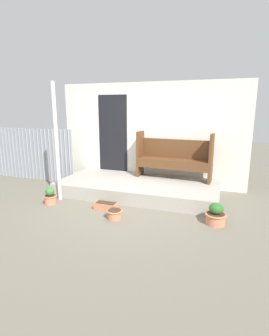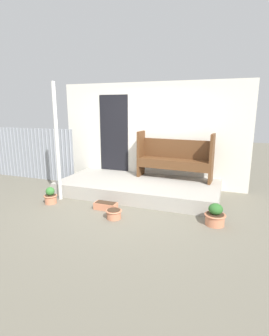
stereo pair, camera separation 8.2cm
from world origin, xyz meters
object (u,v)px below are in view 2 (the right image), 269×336
object	(u,v)px
bench	(175,156)
planter_box_rect	(106,206)
flower_pot_left	(50,196)
flower_pot_middle	(114,214)
flower_pot_right	(215,216)
support_post	(57,143)

from	to	relation	value
bench	planter_box_rect	xyz separation A→B (m)	(-1.01, -1.70, -0.78)
flower_pot_left	planter_box_rect	xyz separation A→B (m)	(1.24, 0.10, -0.08)
flower_pot_middle	flower_pot_right	xyz separation A→B (m)	(1.74, 0.36, 0.07)
flower_pot_left	flower_pot_middle	bearing A→B (deg)	-9.18
flower_pot_middle	flower_pot_right	distance (m)	1.78
flower_pot_left	planter_box_rect	world-z (taller)	flower_pot_left
flower_pot_left	flower_pot_middle	distance (m)	1.60
flower_pot_right	planter_box_rect	size ratio (longest dim) A/B	0.85
bench	flower_pot_middle	bearing A→B (deg)	-104.11
planter_box_rect	flower_pot_middle	bearing A→B (deg)	-46.18
flower_pot_left	planter_box_rect	distance (m)	1.25
flower_pot_left	flower_pot_middle	size ratio (longest dim) A/B	1.18
flower_pot_middle	planter_box_rect	bearing A→B (deg)	133.82
planter_box_rect	bench	bearing A→B (deg)	59.41
flower_pot_middle	flower_pot_left	bearing A→B (deg)	170.82
flower_pot_left	planter_box_rect	size ratio (longest dim) A/B	0.79
support_post	bench	world-z (taller)	support_post
bench	flower_pot_middle	size ratio (longest dim) A/B	6.02
planter_box_rect	flower_pot_left	bearing A→B (deg)	-175.58
bench	flower_pot_left	distance (m)	2.96
bench	planter_box_rect	world-z (taller)	bench
flower_pot_right	planter_box_rect	xyz separation A→B (m)	(-2.08, -0.01, -0.10)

